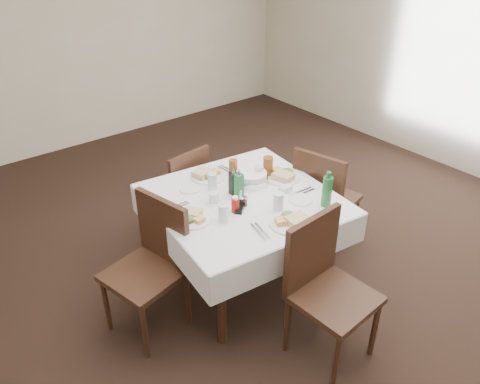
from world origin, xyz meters
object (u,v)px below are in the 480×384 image
at_px(chair_west, 153,258).
at_px(ketchup_bottle, 235,205).
at_px(dining_table, 243,208).
at_px(chair_south, 324,280).
at_px(oil_cruet_green, 239,184).
at_px(bread_basket, 251,178).
at_px(green_bottle, 327,191).
at_px(water_s, 279,202).
at_px(oil_cruet_dark, 234,182).
at_px(chair_east, 323,195).
at_px(coffee_mug, 214,198).
at_px(water_e, 259,173).
at_px(water_n, 212,181).
at_px(water_w, 223,213).
at_px(chair_north, 183,188).

bearing_deg(chair_west, ketchup_bottle, -17.13).
relative_size(dining_table, chair_south, 1.41).
xyz_separation_m(dining_table, oil_cruet_green, (-0.01, 0.04, 0.18)).
xyz_separation_m(bread_basket, oil_cruet_green, (-0.20, -0.10, 0.06)).
relative_size(chair_west, green_bottle, 3.67).
bearing_deg(water_s, oil_cruet_green, 106.60).
bearing_deg(oil_cruet_dark, dining_table, -79.02).
relative_size(chair_east, green_bottle, 3.63).
relative_size(chair_west, water_s, 7.19).
xyz_separation_m(dining_table, coffee_mug, (-0.20, 0.07, 0.13)).
bearing_deg(oil_cruet_green, water_e, 18.41).
xyz_separation_m(chair_east, oil_cruet_dark, (-0.78, 0.17, 0.32)).
height_order(water_n, green_bottle, green_bottle).
distance_m(dining_table, ketchup_bottle, 0.24).
bearing_deg(dining_table, water_s, -73.52).
bearing_deg(water_w, water_e, 26.67).
height_order(chair_south, green_bottle, green_bottle).
relative_size(dining_table, water_e, 11.58).
xyz_separation_m(dining_table, oil_cruet_dark, (-0.02, 0.09, 0.18)).
bearing_deg(chair_north, bread_basket, -72.75).
distance_m(water_n, oil_cruet_dark, 0.17).
distance_m(water_w, green_bottle, 0.72).
relative_size(chair_north, oil_cruet_dark, 3.92).
bearing_deg(chair_north, water_n, -97.99).
relative_size(dining_table, water_s, 10.33).
xyz_separation_m(chair_west, oil_cruet_green, (0.70, -0.03, 0.32)).
bearing_deg(chair_west, chair_north, 46.04).
height_order(chair_south, chair_east, chair_south).
height_order(chair_west, oil_cruet_dark, oil_cruet_dark).
xyz_separation_m(water_s, coffee_mug, (-0.28, 0.35, -0.03)).
distance_m(water_e, water_w, 0.60).
distance_m(dining_table, oil_cruet_dark, 0.20).
xyz_separation_m(chair_west, water_n, (0.62, 0.18, 0.28)).
relative_size(chair_east, water_n, 7.62).
distance_m(dining_table, chair_north, 0.81).
distance_m(water_s, ketchup_bottle, 0.29).
bearing_deg(oil_cruet_dark, bread_basket, 12.85).
distance_m(water_n, bread_basket, 0.30).
relative_size(dining_table, oil_cruet_green, 6.03).
xyz_separation_m(oil_cruet_green, ketchup_bottle, (-0.14, -0.14, -0.04)).
height_order(water_e, coffee_mug, water_e).
height_order(water_n, water_s, water_s).
bearing_deg(coffee_mug, oil_cruet_dark, 4.03).
height_order(chair_south, coffee_mug, chair_south).
bearing_deg(oil_cruet_green, coffee_mug, 168.53).
distance_m(chair_south, chair_west, 1.11).
bearing_deg(chair_east, coffee_mug, 170.96).
relative_size(oil_cruet_dark, coffee_mug, 1.79).
relative_size(chair_east, water_e, 7.98).
xyz_separation_m(chair_west, bread_basket, (0.90, 0.07, 0.26)).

